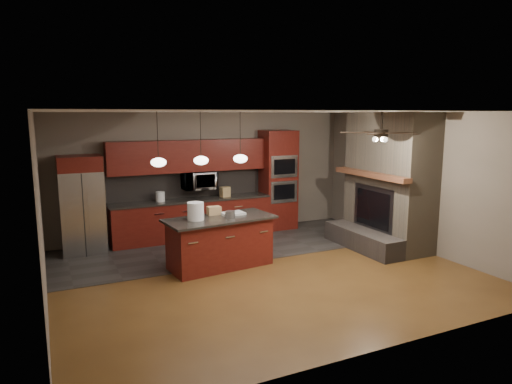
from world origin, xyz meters
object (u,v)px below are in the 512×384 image
oven_tower (278,180)px  paint_tray (233,213)px  white_bucket (196,211)px  microwave (199,180)px  kitchen_island (220,242)px  paint_can (230,214)px  refrigerator (82,205)px  counter_bucket (160,197)px  counter_box (225,192)px  cardboard_box (214,211)px

oven_tower → paint_tray: bearing=-135.7°
oven_tower → white_bucket: (-2.74, -2.06, -0.11)m
oven_tower → paint_tray: oven_tower is taller
microwave → kitchen_island: microwave is taller
paint_can → refrigerator: bearing=138.3°
oven_tower → counter_bucket: bearing=179.9°
oven_tower → paint_can: (-2.13, -2.16, -0.21)m
counter_bucket → counter_box: (1.48, -0.05, 0.01)m
white_bucket → counter_bucket: bearing=93.5°
oven_tower → counter_box: size_ratio=10.45×
refrigerator → white_bucket: refrigerator is taller
cardboard_box → counter_box: (0.91, 1.75, 0.02)m
counter_bucket → cardboard_box: bearing=-72.5°
kitchen_island → counter_box: (0.90, 2.03, 0.55)m
refrigerator → kitchen_island: refrigerator is taller
kitchen_island → white_bucket: size_ratio=6.54×
paint_tray → cardboard_box: cardboard_box is taller
white_bucket → paint_can: white_bucket is taller
oven_tower → cardboard_box: bearing=-142.1°
kitchen_island → counter_bucket: (-0.57, 2.08, 0.54)m
white_bucket → paint_tray: size_ratio=0.75×
counter_box → refrigerator: bearing=170.2°
microwave → paint_tray: (-0.01, -2.00, -0.36)m
refrigerator → counter_bucket: size_ratio=9.09×
microwave → counter_box: bearing=-9.8°
oven_tower → kitchen_island: (-2.30, -2.07, -0.73)m
paint_tray → white_bucket: bearing=-175.1°
paint_can → counter_bucket: 2.29m
counter_bucket → counter_box: 1.48m
paint_tray → microwave: bearing=85.2°
paint_tray → counter_box: counter_box is taller
refrigerator → paint_tray: 3.10m
kitchen_island → refrigerator: bearing=130.9°
microwave → paint_can: (-0.15, -2.22, -0.32)m
kitchen_island → paint_tray: 0.58m
paint_tray → counter_box: size_ratio=1.84×
white_bucket → refrigerator: bearing=130.9°
microwave → counter_box: (0.58, -0.10, -0.29)m
paint_tray → cardboard_box: bearing=150.0°
kitchen_island → counter_box: size_ratio=9.02×
refrigerator → cardboard_box: refrigerator is taller
oven_tower → microwave: bearing=178.3°
oven_tower → paint_can: bearing=-134.6°
counter_box → paint_can: bearing=-119.5°
refrigerator → cardboard_box: 2.76m
cardboard_box → paint_tray: bearing=-24.8°
white_bucket → counter_bucket: size_ratio=1.46×
refrigerator → white_bucket: (1.72, -1.99, 0.10)m
kitchen_island → white_bucket: white_bucket is taller
oven_tower → microwave: oven_tower is taller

